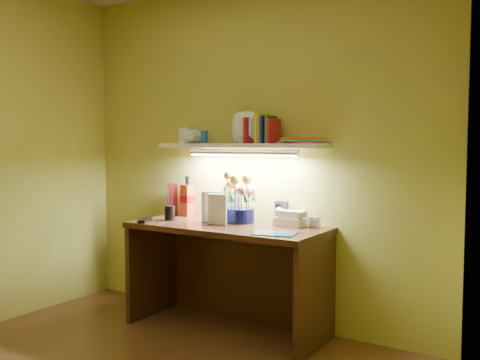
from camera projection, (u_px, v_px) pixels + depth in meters
name	position (u px, v px, depth m)	size (l,w,h in m)	color
desk	(226.00, 278.00, 3.74)	(1.40, 0.60, 0.75)	#321C0D
flower_bouquet	(240.00, 198.00, 3.80)	(0.23, 0.23, 0.36)	#070834
telephone	(291.00, 217.00, 3.65)	(0.20, 0.15, 0.12)	white
desk_clock	(315.00, 222.00, 3.59)	(0.07, 0.04, 0.07)	silver
whisky_bottle	(187.00, 196.00, 4.14)	(0.08, 0.08, 0.31)	#A53D1F
whisky_box	(174.00, 199.00, 4.24)	(0.08, 0.08, 0.25)	#5E1C14
pen_cup	(170.00, 208.00, 3.92)	(0.07, 0.07, 0.18)	black
art_card	(229.00, 208.00, 3.94)	(0.18, 0.04, 0.18)	white
tv_remote	(145.00, 220.00, 3.86)	(0.05, 0.19, 0.02)	black
blue_folder	(275.00, 233.00, 3.34)	(0.26, 0.19, 0.01)	#2369AE
desk_book_a	(201.00, 206.00, 3.83)	(0.17, 0.02, 0.22)	beige
desk_book_b	(208.00, 209.00, 3.75)	(0.16, 0.02, 0.22)	white
wall_shelf	(242.00, 141.00, 3.82)	(1.32, 0.32, 0.24)	white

